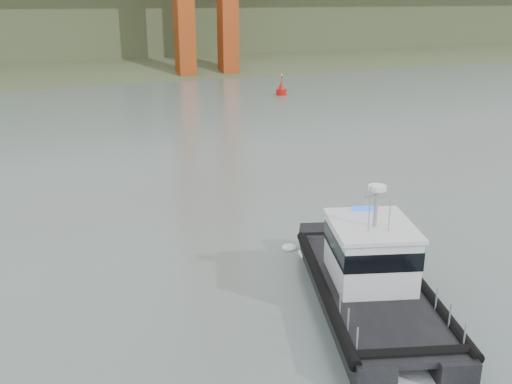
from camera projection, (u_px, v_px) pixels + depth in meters
ground at (295, 277)px, 28.63m from camera, size 400.00×400.00×0.00m
headlands at (48, 26)px, 134.76m from camera, size 500.00×105.36×27.12m
patrol_boat at (371, 276)px, 25.53m from camera, size 8.19×13.00×5.93m
nav_buoy at (281, 89)px, 82.28m from camera, size 1.53×1.53×3.19m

